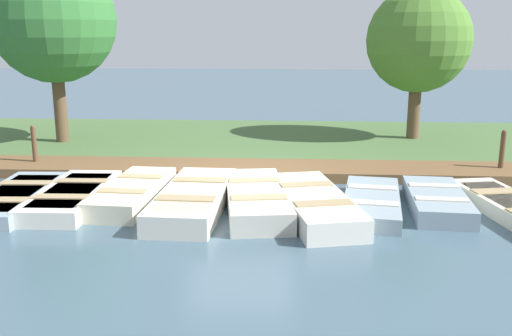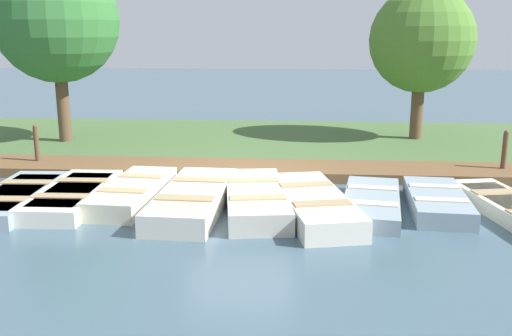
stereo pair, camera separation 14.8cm
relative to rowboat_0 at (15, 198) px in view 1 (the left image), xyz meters
The scene contains 15 objects.
ground_plane 4.78m from the rowboat_0, 109.72° to the left, with size 80.00×80.00×0.00m, color #425B6B.
shore_bank 8.00m from the rowboat_0, 145.79° to the left, with size 8.00×24.00×0.14m.
dock_walkway 5.32m from the rowboat_0, 122.31° to the left, with size 1.56×15.85×0.24m.
rowboat_0 is the anchor object (origin of this frame).
rowboat_1 1.16m from the rowboat_0, 98.85° to the left, with size 3.21×1.28×0.35m.
rowboat_2 2.38m from the rowboat_0, 99.89° to the left, with size 3.13×1.26×0.41m.
rowboat_3 3.71m from the rowboat_0, 89.42° to the left, with size 3.63×1.37×0.44m.
rowboat_4 4.96m from the rowboat_0, 90.78° to the left, with size 3.50×1.60×0.44m.
rowboat_5 6.11m from the rowboat_0, 88.12° to the left, with size 3.64×1.88×0.44m.
rowboat_6 7.27m from the rowboat_0, 91.17° to the left, with size 3.09×1.50×0.33m.
rowboat_7 8.58m from the rowboat_0, 91.66° to the left, with size 2.69×1.28×0.37m.
mooring_post_near 3.10m from the rowboat_0, 163.77° to the right, with size 0.12×0.12×1.17m.
mooring_post_far 11.17m from the rowboat_0, 105.31° to the left, with size 0.12×0.12×1.17m.
park_tree_far_left 7.25m from the rowboat_0, 166.96° to the right, with size 3.69×3.69×5.62m.
park_tree_left 12.40m from the rowboat_0, 127.55° to the left, with size 3.21×3.21×4.80m.
Camera 1 is at (12.49, 1.10, 3.52)m, focal length 40.00 mm.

